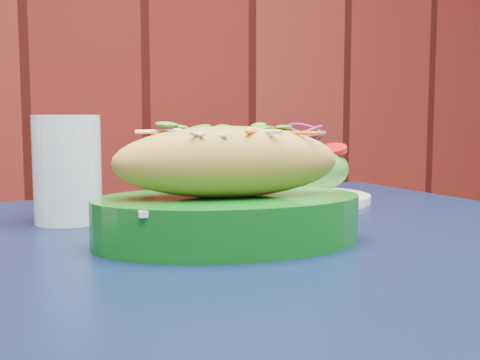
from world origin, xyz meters
name	(u,v)px	position (x,y,z in m)	size (l,w,h in m)	color
cafe_table	(285,304)	(0.28, 1.50, 0.66)	(0.89, 0.89, 0.75)	black
banh_mi_basket	(229,195)	(0.20, 1.46, 0.80)	(0.29, 0.20, 0.13)	#0D5F15
salad_plate	(301,174)	(0.40, 1.71, 0.79)	(0.21, 0.21, 0.12)	white
water_glass	(67,169)	(0.05, 1.64, 0.82)	(0.08, 0.08, 0.13)	silver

